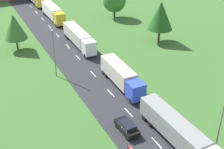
% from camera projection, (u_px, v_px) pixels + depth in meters
% --- Properties ---
extents(road, '(10.00, 140.00, 0.06)m').
position_uv_depth(road, '(118.00, 101.00, 49.37)').
color(road, '#2B2B30').
rests_on(road, ground).
extents(lane_marking_centre, '(0.16, 122.76, 0.01)m').
position_uv_depth(lane_marking_centre, '(128.00, 112.00, 46.73)').
color(lane_marking_centre, white).
rests_on(lane_marking_centre, road).
extents(truck_lead, '(2.66, 14.77, 3.50)m').
position_uv_depth(truck_lead, '(179.00, 132.00, 39.41)').
color(truck_lead, white).
rests_on(truck_lead, road).
extents(truck_second, '(2.72, 12.10, 3.56)m').
position_uv_depth(truck_second, '(121.00, 76.00, 52.27)').
color(truck_second, blue).
rests_on(truck_second, road).
extents(truck_third, '(2.63, 14.10, 3.48)m').
position_uv_depth(truck_third, '(79.00, 37.00, 67.27)').
color(truck_third, white).
rests_on(truck_third, road).
extents(truck_fourth, '(2.52, 13.14, 3.64)m').
position_uv_depth(truck_fourth, '(53.00, 12.00, 82.40)').
color(truck_fourth, yellow).
rests_on(truck_fourth, road).
extents(car_second, '(1.94, 4.27, 1.54)m').
position_uv_depth(car_second, '(127.00, 127.00, 42.28)').
color(car_second, black).
rests_on(car_second, road).
extents(lamppost_lead, '(0.36, 0.36, 8.84)m').
position_uv_depth(lamppost_lead, '(222.00, 119.00, 37.30)').
color(lamppost_lead, slate).
rests_on(lamppost_lead, ground).
extents(lamppost_second, '(0.36, 0.36, 9.02)m').
position_uv_depth(lamppost_second, '(54.00, 51.00, 54.13)').
color(lamppost_second, slate).
rests_on(lamppost_second, ground).
extents(tree_oak, '(6.22, 6.22, 7.79)m').
position_uv_depth(tree_oak, '(114.00, 1.00, 83.12)').
color(tree_oak, '#513823').
rests_on(tree_oak, ground).
extents(tree_birch, '(4.80, 4.80, 7.84)m').
position_uv_depth(tree_birch, '(14.00, 27.00, 64.14)').
color(tree_birch, '#513823').
rests_on(tree_birch, ground).
extents(tree_maple, '(5.62, 5.62, 9.25)m').
position_uv_depth(tree_maple, '(161.00, 15.00, 67.60)').
color(tree_maple, '#513823').
rests_on(tree_maple, ground).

